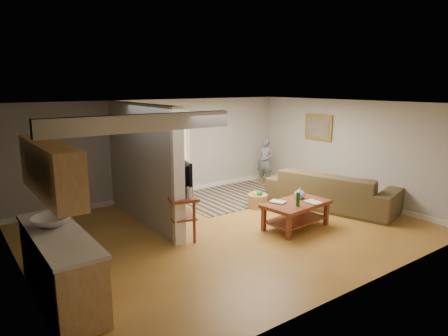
{
  "coord_description": "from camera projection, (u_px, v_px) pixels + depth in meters",
  "views": [
    {
      "loc": [
        -4.57,
        -6.13,
        2.86
      ],
      "look_at": [
        0.37,
        0.68,
        1.1
      ],
      "focal_mm": 32.0,
      "sensor_mm": 36.0,
      "label": 1
    }
  ],
  "objects": [
    {
      "name": "ground",
      "position": [
        229.0,
        229.0,
        8.07
      ],
      "size": [
        7.5,
        7.5,
        0.0
      ],
      "primitive_type": "plane",
      "color": "olive",
      "rests_on": "ground"
    },
    {
      "name": "sofa",
      "position": [
        331.0,
        207.0,
        9.5
      ],
      "size": [
        1.96,
        3.18,
        0.87
      ],
      "primitive_type": "imported",
      "rotation": [
        0.0,
        0.0,
        1.86
      ],
      "color": "#463F23",
      "rests_on": "ground"
    },
    {
      "name": "speaker_right",
      "position": [
        137.0,
        190.0,
        9.14
      ],
      "size": [
        0.12,
        0.12,
        0.99
      ],
      "primitive_type": "cube",
      "rotation": [
        0.0,
        0.0,
        -0.19
      ],
      "color": "black",
      "rests_on": "ground"
    },
    {
      "name": "coffee_table",
      "position": [
        296.0,
        208.0,
        8.08
      ],
      "size": [
        1.44,
        0.93,
        0.81
      ],
      "rotation": [
        0.0,
        0.0,
        0.1
      ],
      "color": "maroon",
      "rests_on": "ground"
    },
    {
      "name": "room_shell",
      "position": [
        170.0,
        161.0,
        7.5
      ],
      "size": [
        7.54,
        6.02,
        2.52
      ],
      "color": "#A6A49F",
      "rests_on": "ground"
    },
    {
      "name": "toddler",
      "position": [
        166.0,
        209.0,
        9.35
      ],
      "size": [
        0.51,
        0.43,
        0.94
      ],
      "primitive_type": "imported",
      "rotation": [
        0.0,
        0.0,
        2.96
      ],
      "color": "#222A46",
      "rests_on": "ground"
    },
    {
      "name": "child",
      "position": [
        265.0,
        185.0,
        11.61
      ],
      "size": [
        0.49,
        0.59,
        1.38
      ],
      "primitive_type": "imported",
      "rotation": [
        0.0,
        0.0,
        -1.2
      ],
      "color": "slate",
      "rests_on": "ground"
    },
    {
      "name": "tv_console",
      "position": [
        178.0,
        195.0,
        7.68
      ],
      "size": [
        0.86,
        1.44,
        1.16
      ],
      "rotation": [
        0.0,
        0.0,
        -0.28
      ],
      "color": "maroon",
      "rests_on": "ground"
    },
    {
      "name": "area_rug",
      "position": [
        233.0,
        196.0,
        10.42
      ],
      "size": [
        2.98,
        2.19,
        0.01
      ],
      "primitive_type": "cube",
      "rotation": [
        0.0,
        0.0,
        -0.01
      ],
      "color": "black",
      "rests_on": "ground"
    },
    {
      "name": "toy_basket",
      "position": [
        258.0,
        200.0,
        9.48
      ],
      "size": [
        0.48,
        0.48,
        0.42
      ],
      "color": "#93663F",
      "rests_on": "ground"
    },
    {
      "name": "speaker_left",
      "position": [
        168.0,
        205.0,
        7.93
      ],
      "size": [
        0.12,
        0.12,
        1.01
      ],
      "primitive_type": "cube",
      "rotation": [
        0.0,
        0.0,
        0.27
      ],
      "color": "black",
      "rests_on": "ground"
    }
  ]
}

